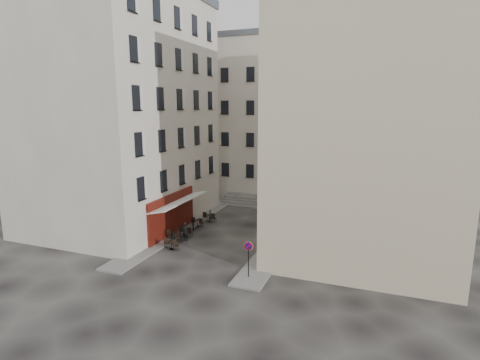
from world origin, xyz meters
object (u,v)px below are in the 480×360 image
at_px(bistro_table_a, 172,244).
at_px(pedestrian, 185,231).
at_px(no_parking_sign, 248,253).
at_px(bistro_table_b, 175,236).

xyz_separation_m(bistro_table_a, pedestrian, (0.04, 2.09, 0.34)).
relative_size(no_parking_sign, bistro_table_a, 2.04).
bearing_deg(pedestrian, bistro_table_a, 91.45).
bearing_deg(pedestrian, no_parking_sign, 149.04).
bearing_deg(pedestrian, bistro_table_b, 34.08).
xyz_separation_m(no_parking_sign, bistro_table_a, (-7.01, 2.53, -1.30)).
bearing_deg(no_parking_sign, pedestrian, 142.97).
distance_m(bistro_table_a, pedestrian, 2.12).
height_order(bistro_table_a, pedestrian, pedestrian).
bearing_deg(bistro_table_a, pedestrian, 88.82).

